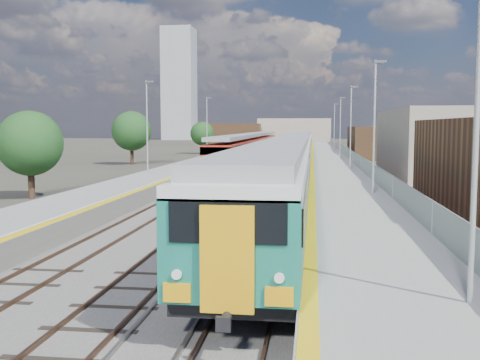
# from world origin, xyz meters

# --- Properties ---
(ground) EXTENTS (320.00, 320.00, 0.00)m
(ground) POSITION_xyz_m (0.00, 50.00, 0.00)
(ground) COLOR #47443A
(ground) RESTS_ON ground
(ballast_bed) EXTENTS (10.50, 155.00, 0.06)m
(ballast_bed) POSITION_xyz_m (-2.25, 52.50, 0.03)
(ballast_bed) COLOR #565451
(ballast_bed) RESTS_ON ground
(tracks) EXTENTS (8.96, 160.00, 0.17)m
(tracks) POSITION_xyz_m (-1.65, 54.18, 0.11)
(tracks) COLOR #4C3323
(tracks) RESTS_ON ground
(platform_right) EXTENTS (4.70, 155.00, 8.52)m
(platform_right) POSITION_xyz_m (5.28, 52.49, 0.54)
(platform_right) COLOR slate
(platform_right) RESTS_ON ground
(platform_left) EXTENTS (4.30, 155.00, 8.52)m
(platform_left) POSITION_xyz_m (-9.05, 52.49, 0.52)
(platform_left) COLOR slate
(platform_left) RESTS_ON ground
(buildings) EXTENTS (72.00, 185.50, 40.00)m
(buildings) POSITION_xyz_m (-18.12, 138.60, 10.70)
(buildings) COLOR brown
(buildings) RESTS_ON ground
(green_train) EXTENTS (3.03, 84.21, 3.33)m
(green_train) POSITION_xyz_m (1.50, 42.74, 2.35)
(green_train) COLOR black
(green_train) RESTS_ON ground
(red_train) EXTENTS (2.93, 59.30, 3.69)m
(red_train) POSITION_xyz_m (-5.50, 69.11, 2.18)
(red_train) COLOR black
(red_train) RESTS_ON ground
(tree_a) EXTENTS (4.34, 4.34, 5.88)m
(tree_a) POSITION_xyz_m (-15.47, 24.81, 3.70)
(tree_a) COLOR #382619
(tree_a) RESTS_ON ground
(tree_b) EXTENTS (4.97, 4.97, 6.73)m
(tree_b) POSITION_xyz_m (-19.53, 58.22, 4.24)
(tree_b) COLOR #382619
(tree_b) RESTS_ON ground
(tree_c) EXTENTS (4.17, 4.17, 5.66)m
(tree_c) POSITION_xyz_m (-16.22, 87.15, 3.56)
(tree_c) COLOR #382619
(tree_c) RESTS_ON ground
(tree_d) EXTENTS (3.91, 3.91, 5.30)m
(tree_d) POSITION_xyz_m (22.10, 59.10, 3.33)
(tree_d) COLOR #382619
(tree_d) RESTS_ON ground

